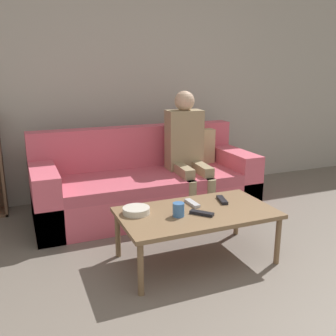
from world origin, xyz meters
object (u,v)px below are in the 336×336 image
(cup_near, at_px, (179,210))
(snack_bowl, at_px, (136,210))
(person_adult, at_px, (187,144))
(tv_remote_0, at_px, (222,200))
(coffee_table, at_px, (197,215))
(tv_remote_2, at_px, (192,203))
(couch, at_px, (146,185))
(tv_remote_1, at_px, (202,213))

(cup_near, xyz_separation_m, snack_bowl, (-0.26, 0.16, -0.03))
(person_adult, distance_m, tv_remote_0, 0.94)
(coffee_table, relative_size, tv_remote_2, 6.50)
(coffee_table, height_order, tv_remote_0, tv_remote_0)
(cup_near, relative_size, snack_bowl, 0.50)
(cup_near, bearing_deg, couch, 82.36)
(person_adult, relative_size, tv_remote_1, 7.35)
(couch, relative_size, person_adult, 1.80)
(couch, xyz_separation_m, cup_near, (-0.15, -1.12, 0.16))
(tv_remote_0, xyz_separation_m, tv_remote_2, (-0.25, 0.02, 0.00))
(coffee_table, distance_m, tv_remote_1, 0.09)
(couch, height_order, tv_remote_0, couch)
(couch, bearing_deg, coffee_table, -89.37)
(tv_remote_2, distance_m, snack_bowl, 0.44)
(tv_remote_1, bearing_deg, person_adult, 29.05)
(coffee_table, xyz_separation_m, person_adult, (0.39, 1.00, 0.31))
(person_adult, distance_m, tv_remote_1, 1.18)
(snack_bowl, bearing_deg, cup_near, -32.04)
(couch, xyz_separation_m, snack_bowl, (-0.41, -0.96, 0.14))
(tv_remote_0, bearing_deg, cup_near, -146.82)
(snack_bowl, bearing_deg, coffee_table, -16.06)
(coffee_table, bearing_deg, tv_remote_1, -90.03)
(tv_remote_0, relative_size, snack_bowl, 0.92)
(couch, height_order, tv_remote_1, couch)
(couch, xyz_separation_m, tv_remote_0, (0.28, -0.97, 0.12))
(tv_remote_1, relative_size, snack_bowl, 0.83)
(tv_remote_2, relative_size, snack_bowl, 0.89)
(person_adult, bearing_deg, tv_remote_1, -106.16)
(coffee_table, bearing_deg, snack_bowl, 163.94)
(couch, distance_m, cup_near, 1.14)
(tv_remote_0, height_order, snack_bowl, snack_bowl)
(coffee_table, bearing_deg, tv_remote_2, 78.29)
(snack_bowl, bearing_deg, person_adult, 47.66)
(tv_remote_2, bearing_deg, person_adult, 65.15)
(person_adult, distance_m, snack_bowl, 1.22)
(person_adult, relative_size, tv_remote_0, 6.64)
(couch, height_order, snack_bowl, couch)
(couch, xyz_separation_m, person_adult, (0.40, -0.08, 0.39))
(tv_remote_1, height_order, snack_bowl, snack_bowl)
(couch, bearing_deg, tv_remote_0, -73.67)
(tv_remote_2, bearing_deg, tv_remote_1, -99.85)
(coffee_table, height_order, tv_remote_2, tv_remote_2)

